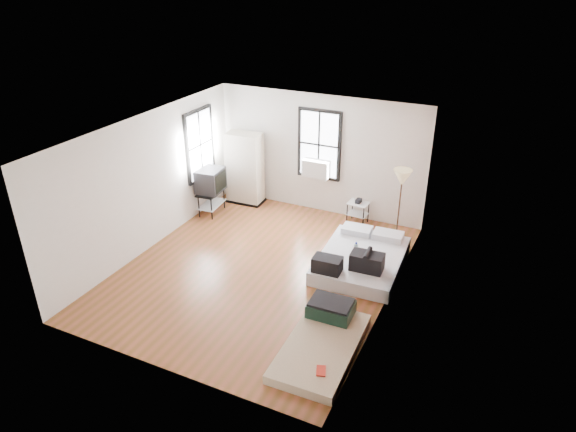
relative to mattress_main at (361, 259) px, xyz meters
The scene contains 8 objects.
ground 1.99m from the mattress_main, 151.88° to the right, with size 6.00×6.00×0.00m, color brown.
room_shell 2.24m from the mattress_main, 159.37° to the right, with size 5.02×6.02×2.80m.
mattress_main is the anchor object (origin of this frame).
mattress_bare 2.42m from the mattress_main, 85.84° to the right, with size 1.09×2.00×0.43m.
wardrobe 4.00m from the mattress_main, 154.17° to the left, with size 0.91×0.55×1.76m.
side_table 1.92m from the mattress_main, 110.21° to the left, with size 0.48×0.39×0.60m.
floor_lamp 1.76m from the mattress_main, 70.21° to the left, with size 0.37×0.37×1.72m.
tv_stand 4.09m from the mattress_main, 168.29° to the left, with size 0.61×0.83×1.11m.
Camera 1 is at (4.11, -7.44, 5.44)m, focal length 32.00 mm.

